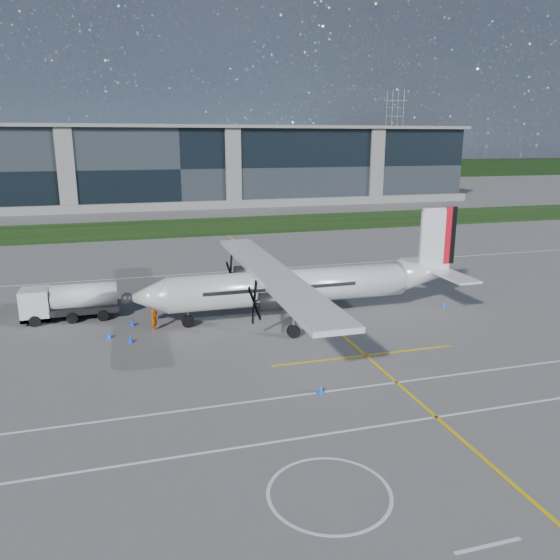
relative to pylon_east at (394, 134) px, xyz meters
name	(u,v)px	position (x,y,z in m)	size (l,w,h in m)	color
ground	(206,235)	(-85.00, -110.00, -15.00)	(400.00, 400.00, 0.00)	#575553
grass_strip	(198,227)	(-85.00, -102.00, -14.98)	(400.00, 18.00, 0.04)	black
terminal_building	(175,167)	(-85.00, -70.00, -7.50)	(120.00, 20.00, 15.00)	black
tree_line	(157,173)	(-85.00, -10.00, -12.00)	(400.00, 6.00, 6.00)	black
pylon_east	(394,134)	(0.00, 0.00, 0.00)	(9.00, 4.60, 30.00)	gray
yellow_taxiway_centerline	(290,289)	(-82.00, -140.00, -14.99)	(0.20, 70.00, 0.01)	yellow
white_lane_line	(379,426)	(-85.00, -164.00, -14.99)	(90.00, 0.15, 0.01)	white
turboprop_aircraft	(302,266)	(-83.45, -147.75, -11.07)	(25.24, 26.18, 7.85)	silver
fuel_tanker_truck	(63,303)	(-100.42, -143.59, -13.67)	(7.09, 2.30, 2.66)	silver
baggage_tug	(80,302)	(-99.41, -142.16, -14.09)	(3.03, 1.82, 1.82)	silver
ground_crew_person	(154,315)	(-94.16, -147.71, -13.93)	(0.87, 0.62, 2.14)	#F25907
safety_cone_nose_port	(131,339)	(-95.84, -149.70, -14.75)	(0.36, 0.36, 0.50)	blue
safety_cone_nose_stbd	(133,322)	(-95.64, -146.35, -14.75)	(0.36, 0.36, 0.50)	blue
safety_cone_fwd	(108,335)	(-97.24, -148.50, -14.75)	(0.36, 0.36, 0.50)	blue
safety_cone_portwing	(320,389)	(-86.45, -160.08, -14.75)	(0.36, 0.36, 0.50)	blue
safety_cone_tail	(444,303)	(-71.74, -148.34, -14.75)	(0.36, 0.36, 0.50)	blue
safety_cone_stbdwing	(234,275)	(-85.87, -134.38, -14.75)	(0.36, 0.36, 0.50)	blue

